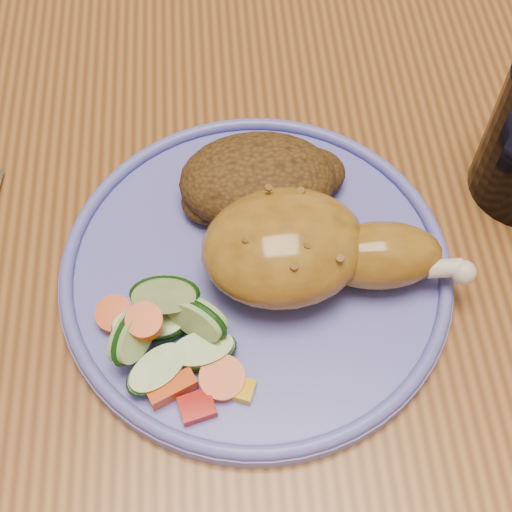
% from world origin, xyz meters
% --- Properties ---
extents(ground, '(4.00, 4.00, 0.00)m').
position_xyz_m(ground, '(0.00, 0.00, 0.00)').
color(ground, brown).
rests_on(ground, ground).
extents(dining_table, '(0.90, 1.40, 0.75)m').
position_xyz_m(dining_table, '(0.00, 0.00, 0.67)').
color(dining_table, brown).
rests_on(dining_table, ground).
extents(plate, '(0.29, 0.29, 0.01)m').
position_xyz_m(plate, '(-0.03, -0.08, 0.76)').
color(plate, '#5A5BBE').
rests_on(plate, dining_table).
extents(plate_rim, '(0.29, 0.29, 0.01)m').
position_xyz_m(plate_rim, '(-0.03, -0.08, 0.77)').
color(plate_rim, '#5A5BBE').
rests_on(plate_rim, plate).
extents(chicken_leg, '(0.19, 0.10, 0.06)m').
position_xyz_m(chicken_leg, '(0.01, -0.09, 0.79)').
color(chicken_leg, '#9E6D21').
rests_on(chicken_leg, plate).
extents(rice_pilaf, '(0.13, 0.09, 0.05)m').
position_xyz_m(rice_pilaf, '(-0.02, -0.02, 0.78)').
color(rice_pilaf, '#4F3213').
rests_on(rice_pilaf, plate).
extents(vegetable_pile, '(0.11, 0.10, 0.05)m').
position_xyz_m(vegetable_pile, '(-0.09, -0.14, 0.78)').
color(vegetable_pile, '#A50A05').
rests_on(vegetable_pile, plate).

